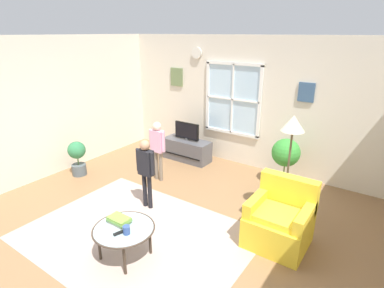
{
  "coord_description": "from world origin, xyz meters",
  "views": [
    {
      "loc": [
        2.57,
        -2.78,
        2.67
      ],
      "look_at": [
        -0.02,
        0.94,
        1.02
      ],
      "focal_mm": 29.03,
      "sensor_mm": 36.0,
      "label": 1
    }
  ],
  "objects_px": {
    "person_black_shirt": "(146,166)",
    "floor_lamp": "(292,134)",
    "armchair": "(280,221)",
    "cup": "(126,230)",
    "potted_plant_by_window": "(286,156)",
    "person_pink_shirt": "(158,144)",
    "coffee_table": "(124,230)",
    "television": "(187,131)",
    "remote_near_books": "(119,233)",
    "potted_plant_corner": "(77,156)",
    "tv_stand": "(187,150)",
    "book_stack": "(119,220)"
  },
  "relations": [
    {
      "from": "person_black_shirt",
      "to": "floor_lamp",
      "type": "height_order",
      "value": "floor_lamp"
    },
    {
      "from": "armchair",
      "to": "cup",
      "type": "xyz_separation_m",
      "value": [
        -1.35,
        -1.43,
        0.14
      ]
    },
    {
      "from": "potted_plant_by_window",
      "to": "floor_lamp",
      "type": "distance_m",
      "value": 1.38
    },
    {
      "from": "person_black_shirt",
      "to": "person_pink_shirt",
      "type": "height_order",
      "value": "person_pink_shirt"
    },
    {
      "from": "coffee_table",
      "to": "floor_lamp",
      "type": "distance_m",
      "value": 2.53
    },
    {
      "from": "television",
      "to": "remote_near_books",
      "type": "xyz_separation_m",
      "value": [
        1.24,
        -3.09,
        -0.24
      ]
    },
    {
      "from": "potted_plant_by_window",
      "to": "television",
      "type": "bearing_deg",
      "value": -179.41
    },
    {
      "from": "person_black_shirt",
      "to": "potted_plant_corner",
      "type": "distance_m",
      "value": 1.96
    },
    {
      "from": "remote_near_books",
      "to": "coffee_table",
      "type": "bearing_deg",
      "value": 108.62
    },
    {
      "from": "tv_stand",
      "to": "person_black_shirt",
      "type": "relative_size",
      "value": 0.93
    },
    {
      "from": "floor_lamp",
      "to": "cup",
      "type": "bearing_deg",
      "value": -121.69
    },
    {
      "from": "tv_stand",
      "to": "television",
      "type": "distance_m",
      "value": 0.43
    },
    {
      "from": "remote_near_books",
      "to": "potted_plant_by_window",
      "type": "relative_size",
      "value": 0.16
    },
    {
      "from": "armchair",
      "to": "cup",
      "type": "bearing_deg",
      "value": -133.52
    },
    {
      "from": "book_stack",
      "to": "coffee_table",
      "type": "bearing_deg",
      "value": -21.14
    },
    {
      "from": "book_stack",
      "to": "person_pink_shirt",
      "type": "distance_m",
      "value": 2.08
    },
    {
      "from": "tv_stand",
      "to": "floor_lamp",
      "type": "bearing_deg",
      "value": -22.73
    },
    {
      "from": "coffee_table",
      "to": "person_black_shirt",
      "type": "bearing_deg",
      "value": 118.96
    },
    {
      "from": "remote_near_books",
      "to": "person_black_shirt",
      "type": "distance_m",
      "value": 1.32
    },
    {
      "from": "armchair",
      "to": "person_pink_shirt",
      "type": "bearing_deg",
      "value": 168.56
    },
    {
      "from": "tv_stand",
      "to": "remote_near_books",
      "type": "relative_size",
      "value": 7.51
    },
    {
      "from": "person_black_shirt",
      "to": "person_pink_shirt",
      "type": "relative_size",
      "value": 1.0
    },
    {
      "from": "armchair",
      "to": "potted_plant_by_window",
      "type": "height_order",
      "value": "potted_plant_by_window"
    },
    {
      "from": "floor_lamp",
      "to": "remote_near_books",
      "type": "bearing_deg",
      "value": -122.56
    },
    {
      "from": "person_black_shirt",
      "to": "book_stack",
      "type": "bearing_deg",
      "value": -65.76
    },
    {
      "from": "book_stack",
      "to": "floor_lamp",
      "type": "height_order",
      "value": "floor_lamp"
    },
    {
      "from": "cup",
      "to": "potted_plant_by_window",
      "type": "distance_m",
      "value": 3.18
    },
    {
      "from": "armchair",
      "to": "floor_lamp",
      "type": "relative_size",
      "value": 0.54
    },
    {
      "from": "armchair",
      "to": "tv_stand",
      "type": "bearing_deg",
      "value": 148.73
    },
    {
      "from": "coffee_table",
      "to": "potted_plant_by_window",
      "type": "bearing_deg",
      "value": 72.42
    },
    {
      "from": "remote_near_books",
      "to": "person_black_shirt",
      "type": "bearing_deg",
      "value": 118.07
    },
    {
      "from": "television",
      "to": "person_pink_shirt",
      "type": "distance_m",
      "value": 1.11
    },
    {
      "from": "television",
      "to": "book_stack",
      "type": "height_order",
      "value": "television"
    },
    {
      "from": "cup",
      "to": "person_black_shirt",
      "type": "distance_m",
      "value": 1.31
    },
    {
      "from": "book_stack",
      "to": "cup",
      "type": "xyz_separation_m",
      "value": [
        0.24,
        -0.11,
        0.01
      ]
    },
    {
      "from": "tv_stand",
      "to": "remote_near_books",
      "type": "xyz_separation_m",
      "value": [
        1.24,
        -3.1,
        0.2
      ]
    },
    {
      "from": "person_pink_shirt",
      "to": "potted_plant_corner",
      "type": "distance_m",
      "value": 1.64
    },
    {
      "from": "television",
      "to": "person_pink_shirt",
      "type": "bearing_deg",
      "value": -83.1
    },
    {
      "from": "person_black_shirt",
      "to": "floor_lamp",
      "type": "relative_size",
      "value": 0.7
    },
    {
      "from": "cup",
      "to": "potted_plant_corner",
      "type": "relative_size",
      "value": 0.15
    },
    {
      "from": "tv_stand",
      "to": "book_stack",
      "type": "distance_m",
      "value": 3.14
    },
    {
      "from": "tv_stand",
      "to": "person_black_shirt",
      "type": "height_order",
      "value": "person_black_shirt"
    },
    {
      "from": "person_black_shirt",
      "to": "potted_plant_by_window",
      "type": "height_order",
      "value": "person_black_shirt"
    },
    {
      "from": "armchair",
      "to": "person_black_shirt",
      "type": "distance_m",
      "value": 2.1
    },
    {
      "from": "book_stack",
      "to": "potted_plant_corner",
      "type": "xyz_separation_m",
      "value": [
        -2.37,
        1.11,
        -0.06
      ]
    },
    {
      "from": "armchair",
      "to": "book_stack",
      "type": "relative_size",
      "value": 3.11
    },
    {
      "from": "television",
      "to": "coffee_table",
      "type": "relative_size",
      "value": 0.77
    },
    {
      "from": "cup",
      "to": "potted_plant_corner",
      "type": "xyz_separation_m",
      "value": [
        -2.61,
        1.21,
        -0.07
      ]
    },
    {
      "from": "person_pink_shirt",
      "to": "potted_plant_corner",
      "type": "xyz_separation_m",
      "value": [
        -1.44,
        -0.73,
        -0.32
      ]
    },
    {
      "from": "floor_lamp",
      "to": "person_black_shirt",
      "type": "bearing_deg",
      "value": -154.89
    }
  ]
}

